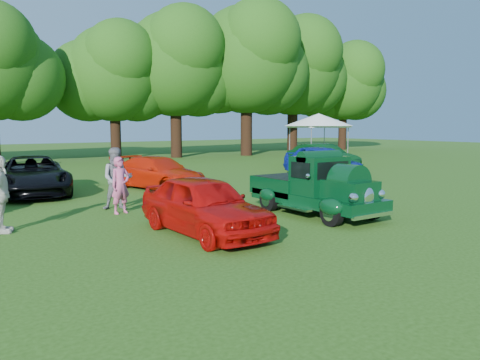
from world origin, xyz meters
TOP-DOWN VIEW (x-y plane):
  - ground at (0.00, 0.00)m, footprint 120.00×120.00m
  - hero_pickup at (1.12, 0.70)m, footprint 2.02×4.34m
  - red_convertible at (-2.75, 0.35)m, footprint 1.76×4.15m
  - back_car_black at (-4.81, 9.48)m, footprint 3.00×5.41m
  - back_car_orange at (-0.28, 8.27)m, footprint 3.06×4.82m
  - back_car_blue at (8.12, 7.57)m, footprint 2.41×4.85m
  - back_car_green at (10.21, 9.62)m, footprint 1.92×4.71m
  - spectator_pink at (-3.44, 4.00)m, footprint 0.68×0.52m
  - spectator_grey at (-3.28, 4.71)m, footprint 1.12×1.01m
  - spectator_white at (-6.69, 3.20)m, footprint 0.75×1.18m
  - canopy_tent at (13.24, 13.15)m, footprint 5.21×5.21m
  - tree_line at (1.64, 24.52)m, footprint 65.30×10.56m

SIDE VIEW (x-z plane):
  - ground at x=0.00m, z-range 0.00..0.00m
  - back_car_orange at x=-0.28m, z-range 0.00..1.30m
  - red_convertible at x=-2.75m, z-range 0.00..1.40m
  - back_car_black at x=-4.81m, z-range 0.00..1.43m
  - hero_pickup at x=1.12m, z-range -0.11..1.58m
  - back_car_green at x=10.21m, z-range 0.00..1.52m
  - back_car_blue at x=8.12m, z-range 0.00..1.59m
  - spectator_pink at x=-3.44m, z-range 0.00..1.66m
  - spectator_white at x=-6.69m, z-range 0.00..1.87m
  - spectator_grey at x=-3.28m, z-range 0.00..1.90m
  - canopy_tent at x=13.24m, z-range 1.22..4.54m
  - tree_line at x=1.64m, z-range 0.97..13.30m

